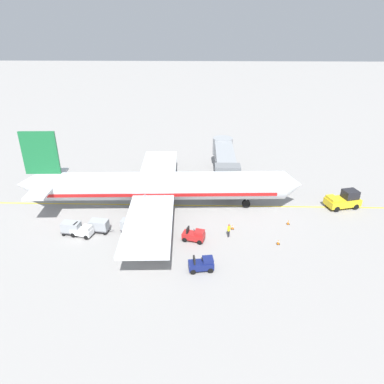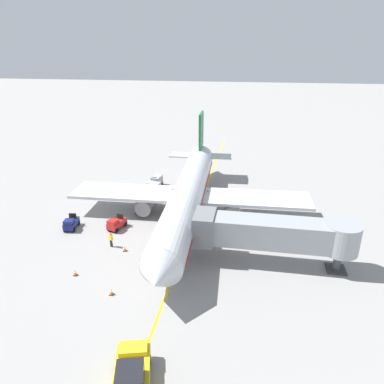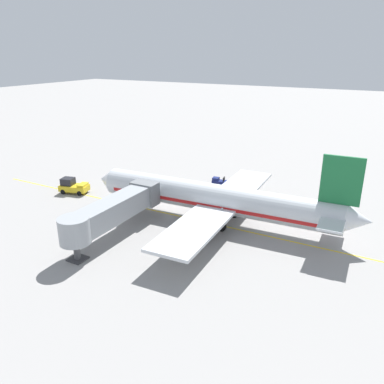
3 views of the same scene
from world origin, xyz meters
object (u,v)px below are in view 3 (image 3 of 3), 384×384
at_px(safety_cone_nose_right, 134,191).
at_px(ground_crew_wing_walker, 185,189).
at_px(baggage_cart_front, 236,200).
at_px(baggage_cart_second_in_train, 253,204).
at_px(safety_cone_wing_tip, 176,195).
at_px(baggage_tug_lead, 293,210).
at_px(pushback_tractor, 73,186).
at_px(baggage_cart_tail_end, 303,211).
at_px(baggage_tug_trailing, 210,192).
at_px(jet_bridge, 112,211).
at_px(safety_cone_nose_left, 160,185).
at_px(parked_airliner, 216,199).
at_px(baggage_tug_spare, 219,182).
at_px(baggage_cart_third_in_train, 279,208).

bearing_deg(safety_cone_nose_right, ground_crew_wing_walker, -68.06).
bearing_deg(safety_cone_nose_right, baggage_cart_front, -81.96).
height_order(baggage_cart_second_in_train, safety_cone_wing_tip, baggage_cart_second_in_train).
bearing_deg(baggage_cart_front, baggage_tug_lead, -82.57).
xyz_separation_m(pushback_tractor, baggage_cart_tail_end, (7.75, -34.26, -0.15)).
bearing_deg(pushback_tractor, baggage_tug_trailing, -66.23).
height_order(baggage_tug_lead, baggage_cart_tail_end, baggage_tug_lead).
relative_size(baggage_cart_second_in_train, ground_crew_wing_walker, 1.75).
height_order(baggage_tug_trailing, safety_cone_nose_right, baggage_tug_trailing).
height_order(jet_bridge, baggage_tug_lead, jet_bridge).
bearing_deg(safety_cone_nose_left, parked_airliner, -120.21).
bearing_deg(baggage_tug_trailing, parked_airliner, -149.06).
distance_m(safety_cone_nose_left, safety_cone_wing_tip, 5.80).
xyz_separation_m(baggage_tug_spare, safety_cone_nose_right, (-9.28, 10.65, -0.42)).
bearing_deg(baggage_cart_tail_end, safety_cone_nose_right, 96.59).
height_order(parked_airliner, pushback_tractor, parked_airliner).
xyz_separation_m(baggage_cart_front, baggage_cart_second_in_train, (-0.07, -2.71, 0.00)).
xyz_separation_m(baggage_cart_front, safety_cone_nose_right, (-2.32, 16.44, -0.66)).
bearing_deg(jet_bridge, baggage_cart_front, -29.80).
xyz_separation_m(baggage_tug_spare, safety_cone_wing_tip, (-7.96, 3.67, -0.42)).
relative_size(baggage_cart_front, safety_cone_wing_tip, 5.03).
xyz_separation_m(jet_bridge, baggage_tug_trailing, (17.75, -4.30, -2.74)).
bearing_deg(parked_airliner, safety_cone_wing_tip, 60.96).
bearing_deg(ground_crew_wing_walker, safety_cone_nose_left, 75.78).
bearing_deg(baggage_tug_spare, jet_bridge, 171.57).
bearing_deg(baggage_cart_third_in_train, baggage_tug_spare, 60.61).
relative_size(baggage_tug_trailing, safety_cone_nose_right, 4.63).
bearing_deg(baggage_tug_spare, baggage_cart_third_in_train, -119.39).
relative_size(pushback_tractor, safety_cone_wing_tip, 8.17).
bearing_deg(safety_cone_wing_tip, safety_cone_nose_left, 57.65).
distance_m(baggage_tug_trailing, baggage_cart_front, 5.19).
bearing_deg(baggage_cart_second_in_train, safety_cone_nose_right, 96.71).
bearing_deg(baggage_tug_trailing, baggage_cart_tail_end, -93.95).
height_order(baggage_cart_front, ground_crew_wing_walker, ground_crew_wing_walker).
bearing_deg(baggage_cart_tail_end, baggage_tug_lead, 74.72).
bearing_deg(safety_cone_nose_left, jet_bridge, -164.15).
xyz_separation_m(baggage_cart_second_in_train, baggage_cart_tail_end, (0.75, -6.80, 0.00)).
bearing_deg(parked_airliner, baggage_cart_tail_end, -55.10).
bearing_deg(pushback_tractor, baggage_tug_spare, -53.50).
bearing_deg(baggage_cart_third_in_train, safety_cone_nose_left, 84.50).
bearing_deg(pushback_tractor, safety_cone_nose_left, -48.53).
relative_size(pushback_tractor, baggage_cart_front, 1.63).
relative_size(baggage_tug_spare, safety_cone_wing_tip, 4.49).
height_order(baggage_tug_trailing, baggage_cart_front, baggage_tug_trailing).
height_order(baggage_tug_spare, safety_cone_nose_right, baggage_tug_spare).
bearing_deg(ground_crew_wing_walker, baggage_cart_third_in_train, -92.28).
relative_size(baggage_cart_second_in_train, safety_cone_nose_right, 5.03).
height_order(baggage_cart_second_in_train, baggage_cart_third_in_train, same).
distance_m(jet_bridge, pushback_tractor, 18.12).
bearing_deg(baggage_cart_front, parked_airliner, 177.79).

